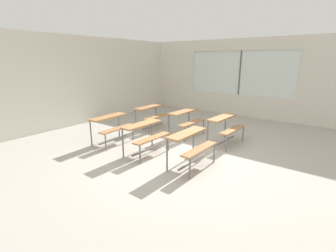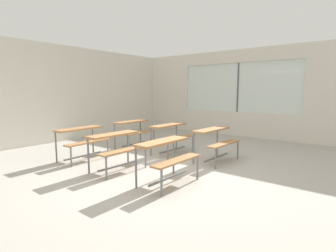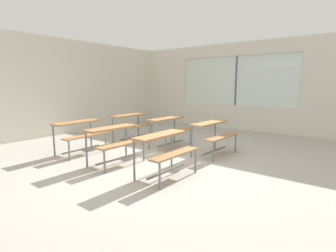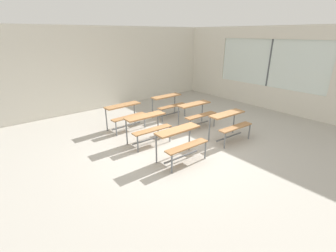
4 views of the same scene
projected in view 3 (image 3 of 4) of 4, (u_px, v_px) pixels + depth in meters
ground at (154, 166)px, 5.22m from camera, size 10.00×9.00×0.05m
wall_back at (38, 87)px, 7.70m from camera, size 10.00×0.12×3.00m
wall_right at (254, 88)px, 8.81m from camera, size 0.12×9.00×3.00m
desk_bench_r0c0 at (165, 145)px, 4.49m from camera, size 1.11×0.61×0.74m
desk_bench_r0c1 at (214, 130)px, 5.88m from camera, size 1.13×0.64×0.74m
desk_bench_r1c0 at (115, 136)px, 5.21m from camera, size 1.12×0.62×0.74m
desk_bench_r1c1 at (170, 125)px, 6.62m from camera, size 1.13×0.64×0.74m
desk_bench_r2c0 at (80, 129)px, 6.01m from camera, size 1.12×0.63×0.74m
desk_bench_r2c1 at (132, 121)px, 7.37m from camera, size 1.10×0.60×0.74m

